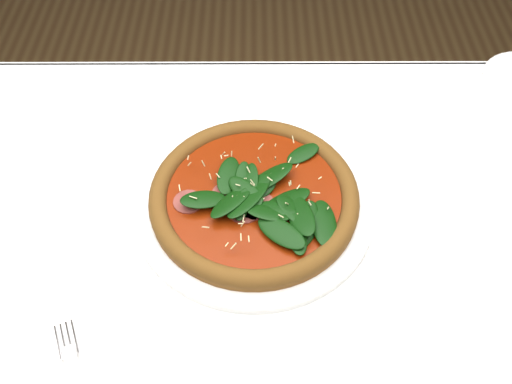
{
  "coord_description": "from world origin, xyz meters",
  "views": [
    {
      "loc": [
        0.07,
        -0.42,
        1.4
      ],
      "look_at": [
        0.07,
        0.09,
        0.77
      ],
      "focal_mm": 40.0,
      "sensor_mm": 36.0,
      "label": 1
    }
  ],
  "objects": [
    {
      "name": "pizza",
      "position": [
        0.07,
        0.08,
        0.78
      ],
      "size": [
        0.35,
        0.35,
        0.04
      ],
      "rotation": [
        0.0,
        0.0,
        -0.21
      ],
      "color": "olive",
      "rests_on": "plate"
    },
    {
      "name": "dining_table",
      "position": [
        0.0,
        0.0,
        0.65
      ],
      "size": [
        1.21,
        0.81,
        0.75
      ],
      "color": "white",
      "rests_on": "ground"
    },
    {
      "name": "plate",
      "position": [
        0.07,
        0.08,
        0.76
      ],
      "size": [
        0.34,
        0.34,
        0.01
      ],
      "color": "white",
      "rests_on": "dining_table"
    },
    {
      "name": "fork",
      "position": [
        -0.14,
        -0.17,
        0.76
      ],
      "size": [
        0.08,
        0.15,
        0.0
      ],
      "rotation": [
        0.0,
        0.0,
        0.39
      ],
      "color": "silver",
      "rests_on": "napkin"
    }
  ]
}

